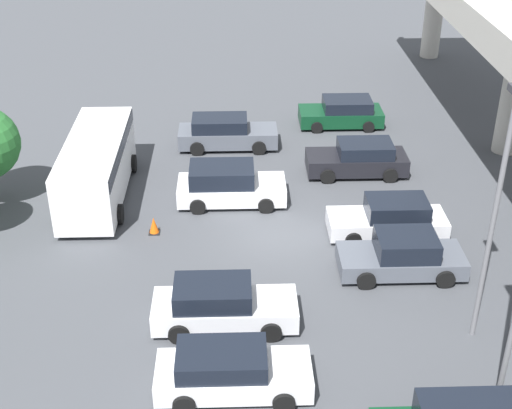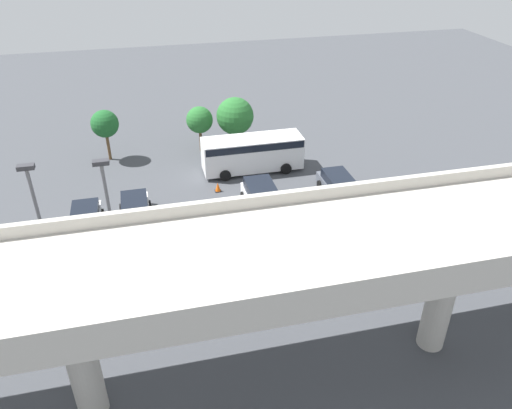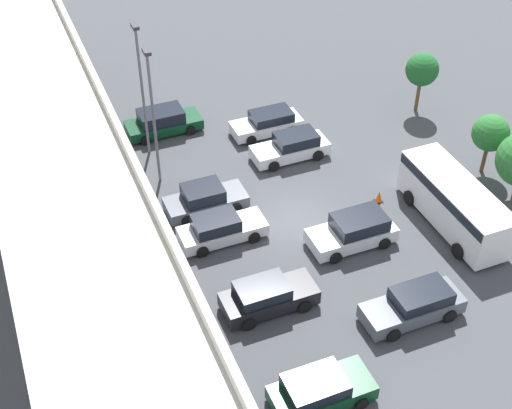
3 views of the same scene
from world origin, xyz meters
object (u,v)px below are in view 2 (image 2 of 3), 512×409
object	(u,v)px
parked_car_0	(418,232)
parked_car_8	(27,291)
lamp_post_near_aisle	(113,229)
tree_front_left	(235,116)
parked_car_3	(262,198)
parked_car_5	(191,268)
traffic_cone	(218,187)
parked_car_7	(86,221)
parked_car_1	(339,188)
parked_car_4	(239,262)
lamp_post_mid_lot	(44,235)
parked_car_6	(136,212)
parked_car_2	(328,244)
shuttle_bus	(252,151)
tree_front_right	(105,124)
tree_front_centre	(200,120)

from	to	relation	value
parked_car_0	parked_car_8	xyz separation A→B (m)	(22.28, 0.19, 0.04)
lamp_post_near_aisle	tree_front_left	distance (m)	20.49
parked_car_8	parked_car_0	bearing A→B (deg)	-89.50
parked_car_3	parked_car_0	bearing A→B (deg)	53.70
parked_car_0	parked_car_5	distance (m)	13.83
traffic_cone	parked_car_7	bearing A→B (deg)	18.90
parked_car_1	parked_car_5	world-z (taller)	parked_car_1
parked_car_4	traffic_cone	xyz separation A→B (m)	(-0.42, -9.38, -0.40)
parked_car_5	lamp_post_mid_lot	bearing A→B (deg)	101.99
traffic_cone	parked_car_6	bearing A→B (deg)	25.35
parked_car_4	parked_car_1	bearing A→B (deg)	-52.70
parked_car_2	traffic_cone	distance (m)	10.31
tree_front_left	lamp_post_mid_lot	bearing A→B (deg)	55.18
parked_car_1	traffic_cone	size ratio (longest dim) A/B	6.99
parked_car_6	lamp_post_mid_lot	distance (m)	9.76
parked_car_0	shuttle_bus	distance (m)	13.98
parked_car_1	tree_front_right	world-z (taller)	tree_front_right
parked_car_7	tree_front_right	xyz separation A→B (m)	(-1.32, -10.29, 2.33)
parked_car_0	parked_car_5	world-z (taller)	parked_car_5
parked_car_3	tree_front_left	bearing A→B (deg)	178.44
parked_car_4	shuttle_bus	xyz separation A→B (m)	(-3.60, -12.05, 0.87)
tree_front_left	tree_front_centre	world-z (taller)	tree_front_left
shuttle_bus	parked_car_7	bearing A→B (deg)	25.34
parked_car_7	tree_front_left	world-z (taller)	tree_front_left
parked_car_8	lamp_post_near_aisle	xyz separation A→B (m)	(-4.90, 1.67, 4.16)
parked_car_1	tree_front_left	size ratio (longest dim) A/B	1.13
parked_car_1	lamp_post_near_aisle	world-z (taller)	lamp_post_near_aisle
lamp_post_near_aisle	tree_front_left	xyz separation A→B (m)	(-9.40, -18.08, -2.13)
parked_car_4	parked_car_7	bearing A→B (deg)	53.31
parked_car_2	lamp_post_near_aisle	world-z (taller)	lamp_post_near_aisle
parked_car_4	lamp_post_mid_lot	distance (m)	10.25
tree_front_centre	shuttle_bus	bearing A→B (deg)	126.79
tree_front_centre	lamp_post_mid_lot	bearing A→B (deg)	62.05
parked_car_6	lamp_post_mid_lot	size ratio (longest dim) A/B	0.56
tree_front_centre	parked_car_5	bearing A→B (deg)	80.01
tree_front_centre	tree_front_left	bearing A→B (deg)	179.98
parked_car_8	shuttle_bus	xyz separation A→B (m)	(-14.71, -11.92, 0.84)
parked_car_3	tree_front_left	world-z (taller)	tree_front_left
parked_car_7	parked_car_8	xyz separation A→B (m)	(2.62, 6.19, 0.05)
parked_car_2	parked_car_4	world-z (taller)	parked_car_2
parked_car_1	parked_car_5	distance (m)	12.96
parked_car_0	parked_car_3	size ratio (longest dim) A/B	0.95
shuttle_bus	lamp_post_mid_lot	size ratio (longest dim) A/B	0.90
parked_car_3	lamp_post_near_aisle	distance (m)	12.77
parked_car_8	tree_front_right	size ratio (longest dim) A/B	1.16
lamp_post_near_aisle	tree_front_centre	bearing A→B (deg)	-109.64
parked_car_6	lamp_post_mid_lot	world-z (taller)	lamp_post_mid_lot
parked_car_4	tree_front_centre	bearing A→B (deg)	-0.84
parked_car_2	shuttle_bus	distance (m)	11.85
parked_car_6	traffic_cone	world-z (taller)	parked_car_6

